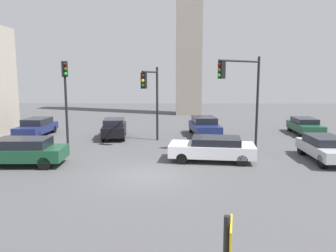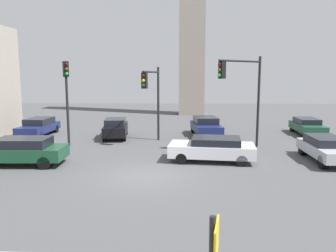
{
  "view_description": "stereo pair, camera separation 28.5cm",
  "coord_description": "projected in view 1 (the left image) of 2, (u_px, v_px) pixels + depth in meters",
  "views": [
    {
      "loc": [
        1.24,
        -14.8,
        4.54
      ],
      "look_at": [
        0.93,
        3.87,
        1.76
      ],
      "focal_mm": 35.51,
      "sensor_mm": 36.0,
      "label": 1
    },
    {
      "loc": [
        1.52,
        -14.79,
        4.54
      ],
      "look_at": [
        0.93,
        3.87,
        1.76
      ],
      "focal_mm": 35.51,
      "sensor_mm": 36.0,
      "label": 2
    }
  ],
  "objects": [
    {
      "name": "car_2",
      "position": [
        20.0,
        151.0,
        17.05
      ],
      "size": [
        4.73,
        2.03,
        1.42
      ],
      "rotation": [
        0.0,
        0.0,
        3.17
      ],
      "color": "#19472D",
      "rests_on": "ground_plane"
    },
    {
      "name": "car_6",
      "position": [
        114.0,
        128.0,
        24.66
      ],
      "size": [
        2.05,
        4.09,
        1.48
      ],
      "rotation": [
        0.0,
        0.0,
        1.68
      ],
      "color": "black",
      "rests_on": "ground_plane"
    },
    {
      "name": "car_1",
      "position": [
        204.0,
        126.0,
        25.84
      ],
      "size": [
        2.28,
        4.54,
        1.45
      ],
      "rotation": [
        0.0,
        0.0,
        -1.48
      ],
      "color": "navy",
      "rests_on": "ground_plane"
    },
    {
      "name": "car_4",
      "position": [
        325.0,
        148.0,
        18.04
      ],
      "size": [
        1.88,
        4.4,
        1.33
      ],
      "rotation": [
        0.0,
        0.0,
        -1.59
      ],
      "color": "#ADB2B7",
      "rests_on": "ground_plane"
    },
    {
      "name": "traffic_light_0",
      "position": [
        65.0,
        88.0,
        21.4
      ],
      "size": [
        0.44,
        0.49,
        5.53
      ],
      "rotation": [
        0.0,
        0.0,
        -0.99
      ],
      "color": "black",
      "rests_on": "ground_plane"
    },
    {
      "name": "car_5",
      "position": [
        213.0,
        148.0,
        18.01
      ],
      "size": [
        4.77,
        2.57,
        1.3
      ],
      "rotation": [
        0.0,
        0.0,
        3.03
      ],
      "color": "silver",
      "rests_on": "ground_plane"
    },
    {
      "name": "ground_plane",
      "position": [
        147.0,
        176.0,
        15.33
      ],
      "size": [
        84.46,
        84.46,
        0.0
      ],
      "primitive_type": "plane",
      "color": "#4C4C4F"
    },
    {
      "name": "traffic_light_3",
      "position": [
        241.0,
        84.0,
        20.38
      ],
      "size": [
        2.96,
        2.23,
        5.81
      ],
      "rotation": [
        0.0,
        0.0,
        -2.51
      ],
      "color": "black",
      "rests_on": "ground_plane"
    },
    {
      "name": "car_0",
      "position": [
        305.0,
        126.0,
        26.44
      ],
      "size": [
        1.96,
        4.35,
        1.28
      ],
      "rotation": [
        0.0,
        0.0,
        -1.62
      ],
      "color": "#19472D",
      "rests_on": "ground_plane"
    },
    {
      "name": "traffic_light_1",
      "position": [
        151.0,
        90.0,
        22.17
      ],
      "size": [
        0.97,
        3.09,
        5.22
      ],
      "rotation": [
        0.0,
        0.0,
        -1.82
      ],
      "color": "black",
      "rests_on": "ground_plane"
    },
    {
      "name": "car_3",
      "position": [
        37.0,
        127.0,
        25.74
      ],
      "size": [
        1.95,
        4.38,
        1.35
      ],
      "rotation": [
        0.0,
        0.0,
        -1.61
      ],
      "color": "navy",
      "rests_on": "ground_plane"
    }
  ]
}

